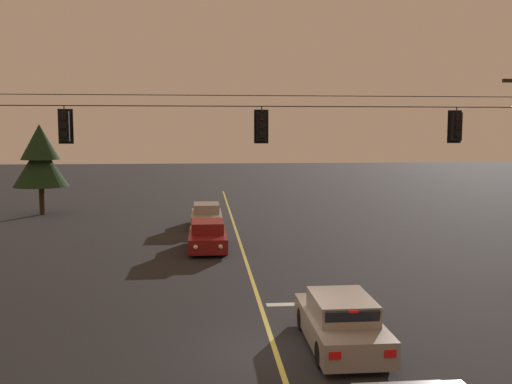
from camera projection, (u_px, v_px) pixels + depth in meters
name	position (u px, v px, depth m)	size (l,w,h in m)	color
ground_plane	(276.00, 352.00, 14.89)	(180.00, 180.00, 0.00)	black
lane_centre_stripe	(246.00, 261.00, 25.49)	(0.14, 60.00, 0.01)	#D1C64C
stop_bar_paint	(317.00, 303.00, 19.13)	(3.40, 0.36, 0.01)	silver
signal_span_assembly	(259.00, 179.00, 19.12)	(20.30, 0.32, 7.93)	#2D2116
traffic_light_leftmost	(65.00, 126.00, 18.36)	(0.48, 0.41, 1.22)	black
traffic_light_left_inner	(262.00, 126.00, 18.93)	(0.48, 0.41, 1.22)	black
traffic_light_centre	(456.00, 127.00, 19.53)	(0.48, 0.41, 1.22)	black
car_waiting_near_lane	(341.00, 322.00, 15.27)	(1.80, 4.33, 1.39)	gray
car_oncoming_lead	(208.00, 236.00, 27.88)	(1.80, 4.42, 1.39)	maroon
car_oncoming_trailing	(207.00, 216.00, 34.66)	(1.80, 4.42, 1.39)	gray
tree_verge_far	(40.00, 159.00, 39.38)	(3.72, 3.72, 6.22)	#332316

